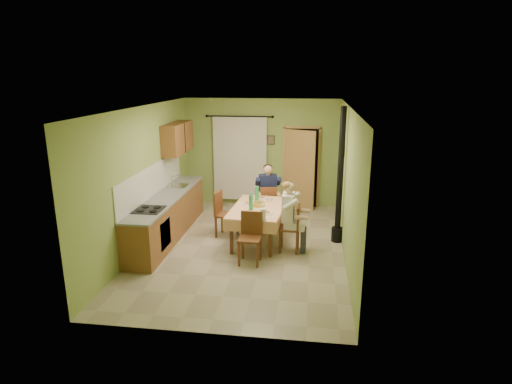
# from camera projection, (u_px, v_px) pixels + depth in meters

# --- Properties ---
(floor) EXTENTS (4.00, 6.00, 0.01)m
(floor) POSITION_uv_depth(u_px,v_px,m) (243.00, 247.00, 8.67)
(floor) COLOR tan
(floor) RESTS_ON ground
(room_shell) EXTENTS (4.04, 6.04, 2.82)m
(room_shell) POSITION_uv_depth(u_px,v_px,m) (242.00, 159.00, 8.18)
(room_shell) COLOR #91AC58
(room_shell) RESTS_ON ground
(kitchen_run) EXTENTS (0.64, 3.64, 1.56)m
(kitchen_run) POSITION_uv_depth(u_px,v_px,m) (167.00, 215.00, 9.14)
(kitchen_run) COLOR brown
(kitchen_run) RESTS_ON ground
(upper_cabinets) EXTENTS (0.35, 1.40, 0.70)m
(upper_cabinets) POSITION_uv_depth(u_px,v_px,m) (178.00, 138.00, 10.01)
(upper_cabinets) COLOR brown
(upper_cabinets) RESTS_ON room_shell
(curtain) EXTENTS (1.70, 0.07, 2.22)m
(curtain) POSITION_uv_depth(u_px,v_px,m) (240.00, 158.00, 11.17)
(curtain) COLOR black
(curtain) RESTS_ON ground
(doorway) EXTENTS (0.96, 0.37, 2.15)m
(doorway) POSITION_uv_depth(u_px,v_px,m) (300.00, 168.00, 11.02)
(doorway) COLOR black
(doorway) RESTS_ON ground
(dining_table) EXTENTS (1.14, 1.78, 0.76)m
(dining_table) POSITION_uv_depth(u_px,v_px,m) (258.00, 224.00, 8.88)
(dining_table) COLOR #F0AD7B
(dining_table) RESTS_ON ground
(tableware) EXTENTS (0.73, 1.65, 0.33)m
(tableware) POSITION_uv_depth(u_px,v_px,m) (257.00, 206.00, 8.65)
(tableware) COLOR white
(tableware) RESTS_ON dining_table
(chair_far) EXTENTS (0.45, 0.45, 0.94)m
(chair_far) POSITION_uv_depth(u_px,v_px,m) (268.00, 212.00, 9.93)
(chair_far) COLOR brown
(chair_far) RESTS_ON ground
(chair_near) EXTENTS (0.42, 0.42, 0.96)m
(chair_near) POSITION_uv_depth(u_px,v_px,m) (250.00, 248.00, 7.90)
(chair_near) COLOR brown
(chair_near) RESTS_ON ground
(chair_right) EXTENTS (0.40, 0.40, 0.94)m
(chair_right) POSITION_uv_depth(u_px,v_px,m) (290.00, 237.00, 8.43)
(chair_right) COLOR brown
(chair_right) RESTS_ON ground
(chair_left) EXTENTS (0.49, 0.49, 0.98)m
(chair_left) POSITION_uv_depth(u_px,v_px,m) (226.00, 223.00, 9.22)
(chair_left) COLOR brown
(chair_left) RESTS_ON ground
(man_far) EXTENTS (0.63, 0.54, 1.39)m
(man_far) POSITION_uv_depth(u_px,v_px,m) (268.00, 188.00, 9.78)
(man_far) COLOR #141938
(man_far) RESTS_ON chair_far
(man_right) EXTENTS (0.47, 0.59, 1.39)m
(man_right) POSITION_uv_depth(u_px,v_px,m) (290.00, 209.00, 8.27)
(man_right) COLOR white
(man_right) RESTS_ON chair_right
(stove_flue) EXTENTS (0.24, 0.24, 2.80)m
(stove_flue) POSITION_uv_depth(u_px,v_px,m) (339.00, 194.00, 8.73)
(stove_flue) COLOR black
(stove_flue) RESTS_ON ground
(picture_back) EXTENTS (0.19, 0.03, 0.23)m
(picture_back) POSITION_uv_depth(u_px,v_px,m) (271.00, 140.00, 11.01)
(picture_back) COLOR black
(picture_back) RESTS_ON room_shell
(picture_right) EXTENTS (0.03, 0.31, 0.21)m
(picture_right) POSITION_uv_depth(u_px,v_px,m) (343.00, 149.00, 9.07)
(picture_right) COLOR brown
(picture_right) RESTS_ON room_shell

